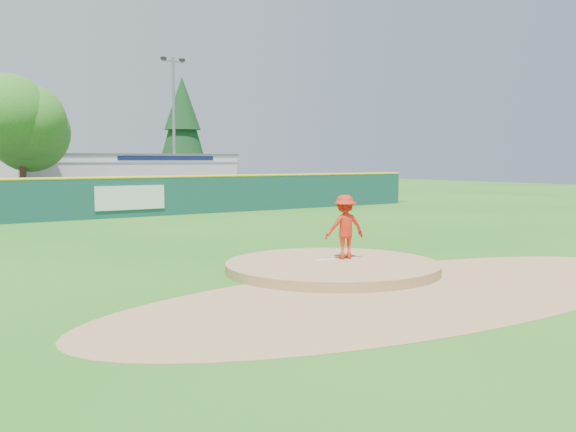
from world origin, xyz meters
TOP-DOWN VIEW (x-y plane):
  - ground at (0.00, 0.00)m, footprint 120.00×120.00m
  - pitchers_mound at (0.00, 0.00)m, footprint 5.50×5.50m
  - pitching_rubber at (0.00, 0.30)m, footprint 0.60×0.15m
  - infield_dirt_arc at (0.00, -3.00)m, footprint 15.40×15.40m
  - parking_lot at (0.00, 27.00)m, footprint 44.00×16.00m
  - pitcher at (0.65, 0.29)m, footprint 1.22×0.87m
  - van at (-2.29, 25.08)m, footprint 4.90×2.45m
  - pool_building_grp at (6.00, 31.99)m, footprint 15.20×8.20m
  - fence_banners at (-4.51, 17.92)m, footprint 15.59×0.04m
  - outfield_fence at (0.00, 18.00)m, footprint 40.00×0.14m
  - deciduous_tree at (-2.00, 25.00)m, footprint 5.60×5.60m
  - conifer_tree at (13.00, 36.00)m, footprint 4.40×4.40m
  - light_pole_right at (9.00, 29.00)m, footprint 1.75×0.25m

SIDE VIEW (x-z plane):
  - ground at x=0.00m, z-range 0.00..0.00m
  - pitchers_mound at x=0.00m, z-range -0.25..0.25m
  - infield_dirt_arc at x=0.00m, z-range 0.00..0.01m
  - parking_lot at x=0.00m, z-range 0.00..0.02m
  - pitching_rubber at x=0.00m, z-range 0.25..0.29m
  - van at x=-2.29m, z-range 0.02..1.35m
  - fence_banners at x=-4.51m, z-range 0.40..1.60m
  - outfield_fence at x=0.00m, z-range 0.05..2.12m
  - pitcher at x=0.65m, z-range 0.25..1.95m
  - pool_building_grp at x=6.00m, z-range 0.01..3.32m
  - deciduous_tree at x=-2.00m, z-range 0.87..8.23m
  - conifer_tree at x=13.00m, z-range 0.79..10.29m
  - light_pole_right at x=9.00m, z-range 0.54..10.54m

